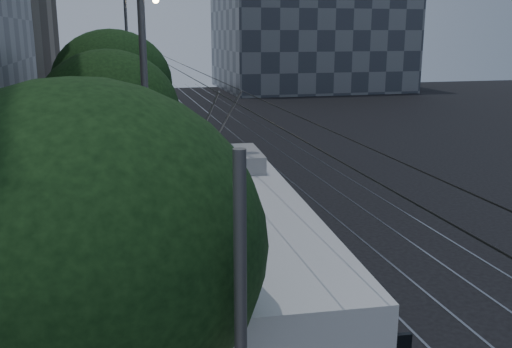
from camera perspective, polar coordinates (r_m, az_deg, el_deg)
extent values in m
plane|color=black|center=(18.21, 8.17, -9.17)|extent=(120.00, 120.00, 0.00)
cube|color=slate|center=(36.16, -15.35, 2.28)|extent=(5.00, 90.00, 0.15)
cube|color=gray|center=(36.79, -3.15, 2.85)|extent=(0.08, 90.00, 0.02)
cube|color=gray|center=(37.08, -0.96, 2.96)|extent=(0.08, 90.00, 0.02)
cube|color=gray|center=(37.46, 1.37, 3.07)|extent=(0.08, 90.00, 0.02)
cube|color=gray|center=(37.86, 3.48, 3.16)|extent=(0.08, 90.00, 0.02)
cylinder|color=black|center=(35.58, -9.94, 11.36)|extent=(0.02, 90.00, 0.02)
cylinder|color=black|center=(35.64, -8.80, 11.41)|extent=(0.02, 90.00, 0.02)
cylinder|color=#575659|center=(25.81, -11.23, 4.55)|extent=(0.14, 0.14, 6.00)
cylinder|color=#575659|center=(45.65, -12.60, 8.51)|extent=(0.14, 0.14, 6.00)
cylinder|color=#575659|center=(65.59, -13.15, 10.07)|extent=(0.14, 0.14, 6.00)
cube|color=silver|center=(14.42, -0.95, -7.71)|extent=(3.37, 12.27, 2.88)
cube|color=black|center=(14.94, -0.93, -12.30)|extent=(3.41, 12.31, 0.35)
cube|color=black|center=(14.83, -1.40, -6.55)|extent=(3.26, 9.75, 1.06)
cube|color=black|center=(19.98, -4.88, -0.84)|extent=(2.08, 0.22, 1.01)
cube|color=#27ED4C|center=(8.69, 8.36, -14.67)|extent=(1.62, 0.17, 0.32)
cube|color=gray|center=(16.76, -3.32, 1.44)|extent=(2.32, 2.36, 0.51)
cylinder|color=#575659|center=(17.56, -5.00, 5.25)|extent=(0.06, 4.57, 2.32)
cylinder|color=#575659|center=(17.66, -3.05, 5.33)|extent=(0.06, 4.57, 2.32)
cylinder|color=black|center=(17.15, -7.07, -8.81)|extent=(0.30, 1.01, 1.01)
cylinder|color=black|center=(17.58, 1.05, -8.12)|extent=(0.30, 1.01, 1.01)
cylinder|color=black|center=(18.94, -7.80, -6.58)|extent=(0.30, 1.01, 1.01)
cylinder|color=black|center=(19.33, -0.45, -6.01)|extent=(0.30, 1.01, 1.01)
imported|color=#A0A1A7|center=(29.22, -7.17, 1.24)|extent=(3.26, 5.48, 1.43)
imported|color=white|center=(32.96, -7.14, 2.50)|extent=(2.22, 3.78, 1.21)
imported|color=silver|center=(35.66, -9.14, 3.46)|extent=(3.27, 5.16, 1.39)
imported|color=silver|center=(42.85, -10.09, 5.19)|extent=(3.01, 4.52, 1.41)
imported|color=#B0B0B4|center=(48.26, -10.24, 6.21)|extent=(2.10, 4.50, 1.49)
ellipsoid|color=black|center=(7.97, -16.92, -6.83)|extent=(4.94, 4.94, 4.45)
cylinder|color=#31241B|center=(22.27, -13.95, -1.97)|extent=(0.44, 0.44, 2.31)
ellipsoid|color=black|center=(21.65, -14.43, 5.91)|extent=(5.15, 5.15, 4.64)
cylinder|color=#31241B|center=(28.78, -13.75, 1.94)|extent=(0.44, 0.44, 2.61)
ellipsoid|color=black|center=(28.28, -14.15, 8.75)|extent=(5.67, 5.67, 5.10)
cylinder|color=#31241B|center=(36.27, -14.67, 4.28)|extent=(0.44, 0.44, 2.55)
ellipsoid|color=black|center=(35.94, -14.94, 8.53)|extent=(3.81, 3.81, 3.43)
cylinder|color=#31241B|center=(43.04, -14.41, 5.85)|extent=(0.44, 0.44, 2.66)
ellipsoid|color=black|center=(42.75, -14.65, 9.78)|extent=(4.36, 4.36, 3.92)
cylinder|color=#31241B|center=(49.31, -14.61, 6.72)|extent=(0.44, 0.44, 2.47)
ellipsoid|color=black|center=(49.05, -14.81, 9.96)|extent=(4.18, 4.18, 3.77)
cylinder|color=#575659|center=(16.20, -10.93, 5.43)|extent=(0.20, 0.20, 9.56)
cylinder|color=#575659|center=(40.76, -12.65, 10.50)|extent=(0.20, 0.20, 9.70)
sphere|color=#FFD68C|center=(40.86, -10.01, 16.76)|extent=(0.44, 0.44, 0.44)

